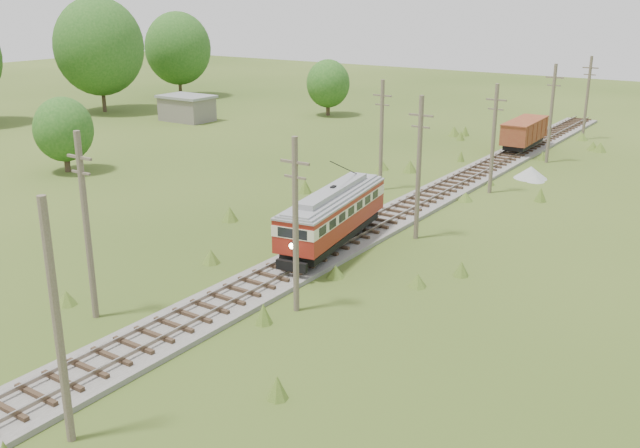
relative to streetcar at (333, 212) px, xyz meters
The scene contains 17 objects.
railbed_main 8.01m from the streetcar, 90.00° to the left, with size 3.60×96.00×0.57m.
streetcar is the anchor object (origin of this frame).
gondola 34.14m from the streetcar, 90.00° to the left, with size 2.78×7.81×2.57m.
gravel_pile 24.29m from the streetcar, 79.90° to the left, with size 2.84×3.02×1.03m.
utility_pole_r_1 21.62m from the streetcar, 81.72° to the right, with size 0.30×0.30×8.80m.
utility_pole_r_2 9.16m from the streetcar, 68.33° to the right, with size 1.60×0.30×8.60m.
utility_pole_r_3 6.10m from the streetcar, 55.73° to the left, with size 1.60×0.30×9.00m.
utility_pole_r_4 18.05m from the streetcar, 80.38° to the left, with size 1.60×0.30×8.40m.
utility_pole_r_5 30.96m from the streetcar, 83.68° to the left, with size 1.60×0.30×8.90m.
utility_pole_r_6 43.86m from the streetcar, 85.81° to the left, with size 1.60×0.30×8.70m.
utility_pole_l_a 15.07m from the streetcar, 106.37° to the right, with size 1.60×0.30×9.00m.
utility_pole_l_b 14.56m from the streetcar, 108.19° to the left, with size 1.60×0.30×8.60m.
tree_left_4 60.98m from the streetcar, 152.85° to the left, with size 11.34×11.34×14.61m.
tree_left_5 71.19m from the streetcar, 142.04° to the left, with size 9.66×9.66×12.44m.
tree_mid_a 50.25m from the streetcar, 123.88° to the left, with size 5.46×5.46×7.03m.
tree_mid_c 30.26m from the streetcar, behind, with size 5.04×5.04×6.49m.
shed 49.24m from the streetcar, 144.34° to the left, with size 6.40×4.40×3.10m.
Camera 1 is at (22.12, -7.69, 14.70)m, focal length 40.00 mm.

